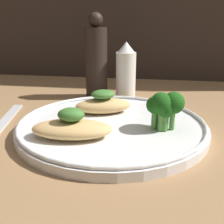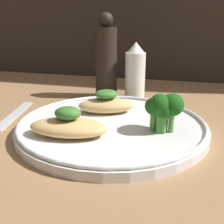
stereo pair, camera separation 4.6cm
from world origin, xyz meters
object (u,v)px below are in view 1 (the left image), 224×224
pepper_grinder (96,60)px  plate (112,126)px  broccoli_bunch (164,106)px  sauce_bottle (126,72)px

pepper_grinder → plate: bearing=-71.4°
plate → pepper_grinder: bearing=108.6°
broccoli_bunch → sauce_bottle: sauce_bottle is taller
plate → broccoli_bunch: 9.45cm
broccoli_bunch → pepper_grinder: size_ratio=0.32×
broccoli_bunch → sauce_bottle: (-8.39, 21.64, 0.94)cm
broccoli_bunch → pepper_grinder: bearing=125.1°
plate → broccoli_bunch: bearing=-8.6°
plate → broccoli_bunch: (8.33, -1.26, 4.28)cm
pepper_grinder → broccoli_bunch: bearing=-54.9°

